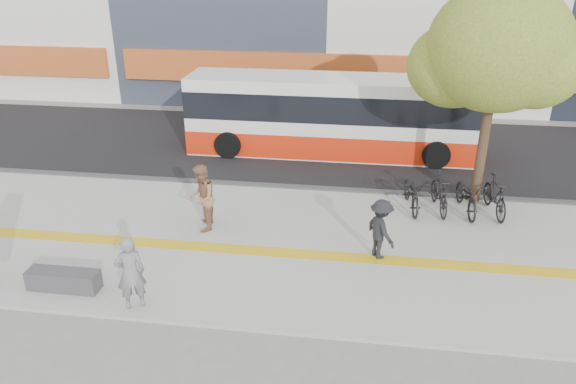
# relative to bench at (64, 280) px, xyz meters

# --- Properties ---
(ground) EXTENTS (120.00, 120.00, 0.00)m
(ground) POSITION_rel_bench_xyz_m (2.60, 1.20, -0.30)
(ground) COLOR slate
(ground) RESTS_ON ground
(sidewalk) EXTENTS (40.00, 7.00, 0.08)m
(sidewalk) POSITION_rel_bench_xyz_m (2.60, 2.70, -0.27)
(sidewalk) COLOR gray
(sidewalk) RESTS_ON ground
(tactile_strip) EXTENTS (40.00, 0.45, 0.01)m
(tactile_strip) POSITION_rel_bench_xyz_m (2.60, 2.20, -0.22)
(tactile_strip) COLOR gold
(tactile_strip) RESTS_ON sidewalk
(street) EXTENTS (40.00, 8.00, 0.06)m
(street) POSITION_rel_bench_xyz_m (2.60, 10.20, -0.28)
(street) COLOR black
(street) RESTS_ON ground
(curb) EXTENTS (40.00, 0.25, 0.14)m
(curb) POSITION_rel_bench_xyz_m (2.60, 6.20, -0.23)
(curb) COLOR #343336
(curb) RESTS_ON ground
(bench) EXTENTS (1.60, 0.45, 0.45)m
(bench) POSITION_rel_bench_xyz_m (0.00, 0.00, 0.00)
(bench) COLOR #343336
(bench) RESTS_ON sidewalk
(street_tree) EXTENTS (4.40, 3.80, 6.31)m
(street_tree) POSITION_rel_bench_xyz_m (9.78, 6.02, 4.21)
(street_tree) COLOR #372419
(street_tree) RESTS_ON sidewalk
(bus) EXTENTS (10.46, 2.48, 2.79)m
(bus) POSITION_rel_bench_xyz_m (5.28, 9.70, 1.07)
(bus) COLOR silver
(bus) RESTS_ON street
(bicycle_row) EXTENTS (3.11, 1.97, 1.11)m
(bicycle_row) POSITION_rel_bench_xyz_m (9.01, 5.20, 0.30)
(bicycle_row) COLOR black
(bicycle_row) RESTS_ON sidewalk
(seated_woman) EXTENTS (0.72, 0.64, 1.67)m
(seated_woman) POSITION_rel_bench_xyz_m (1.80, -0.40, 0.61)
(seated_woman) COLOR black
(seated_woman) RESTS_ON sidewalk
(pedestrian_tan) EXTENTS (0.85, 1.00, 1.83)m
(pedestrian_tan) POSITION_rel_bench_xyz_m (2.28, 3.15, 0.69)
(pedestrian_tan) COLOR #95684A
(pedestrian_tan) RESTS_ON sidewalk
(pedestrian_dark) EXTENTS (1.01, 1.14, 1.53)m
(pedestrian_dark) POSITION_rel_bench_xyz_m (6.94, 2.36, 0.54)
(pedestrian_dark) COLOR black
(pedestrian_dark) RESTS_ON sidewalk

